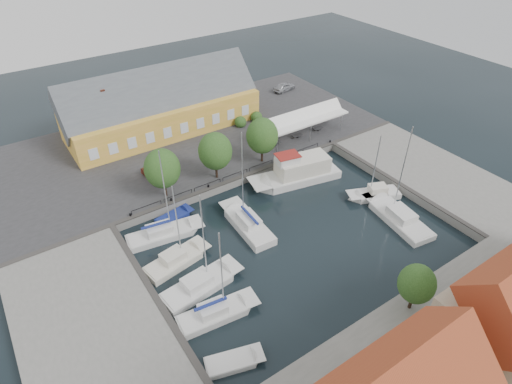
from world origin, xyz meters
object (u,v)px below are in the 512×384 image
(tent_canopy, at_px, (303,119))
(car_red, at_px, (156,174))
(launch_sw, at_px, (234,363))
(west_boat_d, at_px, (216,314))
(west_boat_b, at_px, (176,261))
(east_boat_c, at_px, (398,218))
(warehouse, at_px, (157,108))
(center_sailboat, at_px, (247,225))
(east_boat_b, at_px, (374,195))
(west_boat_a, at_px, (164,235))
(launch_nw, at_px, (174,218))
(trawler, at_px, (298,173))
(car_silver, at_px, (284,87))
(west_boat_c, at_px, (201,286))

(tent_canopy, xyz_separation_m, car_red, (-22.47, 1.53, -1.98))
(launch_sw, bearing_deg, west_boat_d, 76.50)
(tent_canopy, height_order, west_boat_b, west_boat_b)
(west_boat_d, bearing_deg, east_boat_c, 0.22)
(warehouse, bearing_deg, center_sailboat, -91.86)
(tent_canopy, distance_m, east_boat_b, 16.23)
(warehouse, bearing_deg, tent_canopy, -39.86)
(west_boat_a, bearing_deg, warehouse, 66.93)
(east_boat_c, xyz_separation_m, launch_nw, (-21.28, 14.66, -0.17))
(trawler, bearing_deg, car_red, 149.70)
(trawler, bearing_deg, west_boat_b, -165.96)
(warehouse, distance_m, car_red, 13.92)
(tent_canopy, distance_m, west_boat_b, 29.52)
(trawler, distance_m, west_boat_a, 19.09)
(car_silver, bearing_deg, center_sailboat, 127.57)
(tent_canopy, bearing_deg, trawler, -132.02)
(launch_sw, height_order, launch_nw, launch_sw)
(center_sailboat, height_order, west_boat_c, center_sailboat)
(west_boat_c, xyz_separation_m, west_boat_d, (-0.39, -3.74, 0.01))
(warehouse, xyz_separation_m, east_boat_b, (15.35, -29.67, -4.17))
(center_sailboat, relative_size, launch_nw, 2.61)
(east_boat_b, relative_size, launch_sw, 1.81)
(warehouse, relative_size, tent_canopy, 2.04)
(east_boat_b, relative_size, west_boat_a, 0.82)
(west_boat_a, bearing_deg, launch_nw, 44.19)
(west_boat_d, distance_m, launch_nw, 15.01)
(car_red, height_order, west_boat_b, west_boat_b)
(west_boat_a, bearing_deg, west_boat_c, -90.45)
(warehouse, xyz_separation_m, trawler, (9.75, -21.46, -3.41))
(east_boat_c, relative_size, launch_sw, 2.37)
(trawler, distance_m, east_boat_b, 9.97)
(west_boat_b, height_order, launch_nw, west_boat_b)
(west_boat_b, xyz_separation_m, launch_sw, (-1.02, -12.85, -0.17))
(warehouse, height_order, tent_canopy, warehouse)
(center_sailboat, height_order, trawler, center_sailboat)
(tent_canopy, xyz_separation_m, west_boat_b, (-26.52, -12.52, -3.42))
(trawler, bearing_deg, west_boat_a, -178.71)
(tent_canopy, xyz_separation_m, west_boat_a, (-25.92, -8.03, -3.41))
(warehouse, height_order, west_boat_b, warehouse)
(launch_sw, bearing_deg, launch_nw, 78.70)
(trawler, distance_m, east_boat_c, 13.65)
(tent_canopy, bearing_deg, west_boat_a, -162.79)
(west_boat_c, bearing_deg, west_boat_d, -95.97)
(west_boat_c, relative_size, west_boat_d, 1.10)
(east_boat_b, height_order, launch_nw, east_boat_b)
(east_boat_b, bearing_deg, center_sailboat, 166.31)
(east_boat_b, relative_size, east_boat_c, 0.76)
(trawler, relative_size, east_boat_c, 1.03)
(car_silver, xyz_separation_m, west_boat_c, (-33.82, -31.67, -1.49))
(warehouse, xyz_separation_m, car_red, (-5.88, -12.33, -2.72))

